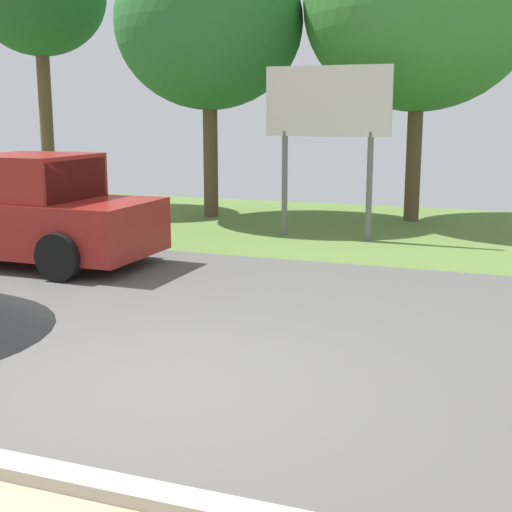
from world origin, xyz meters
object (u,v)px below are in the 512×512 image
(pickup_truck, at_px, (13,212))
(roadside_billboard, at_px, (327,114))
(tree_right_mid, at_px, (420,4))
(tree_left_far, at_px, (209,23))

(pickup_truck, relative_size, roadside_billboard, 1.49)
(pickup_truck, relative_size, tree_right_mid, 0.70)
(pickup_truck, distance_m, tree_right_mid, 10.23)
(roadside_billboard, bearing_deg, tree_right_mid, 67.15)
(tree_left_far, xyz_separation_m, tree_right_mid, (4.85, 1.04, 0.34))
(tree_left_far, distance_m, tree_right_mid, 4.97)
(tree_left_far, height_order, tree_right_mid, tree_right_mid)
(roadside_billboard, height_order, tree_left_far, tree_left_far)
(tree_left_far, relative_size, tree_right_mid, 0.90)
(roadside_billboard, bearing_deg, tree_left_far, 149.49)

